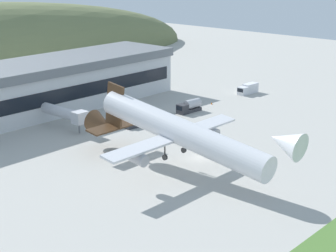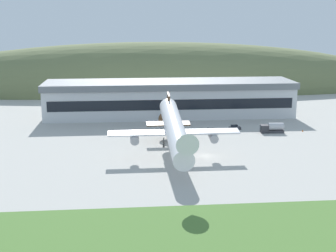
# 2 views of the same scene
# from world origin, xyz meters

# --- Properties ---
(ground_plane) EXTENTS (359.42, 359.42, 0.00)m
(ground_plane) POSITION_xyz_m (0.00, 0.00, 0.00)
(ground_plane) COLOR #ADAAA3
(terminal_building) EXTENTS (95.11, 21.16, 13.48)m
(terminal_building) POSITION_xyz_m (-4.63, 55.41, 7.63)
(terminal_building) COLOR silver
(terminal_building) RESTS_ON ground_plane
(jetway_0) EXTENTS (3.38, 15.26, 5.43)m
(jetway_0) POSITION_xyz_m (-5.57, 36.94, 3.99)
(jetway_0) COLOR silver
(jetway_0) RESTS_ON ground_plane
(cargo_airplane) EXTENTS (35.32, 51.78, 12.97)m
(cargo_airplane) POSITION_xyz_m (-8.85, -1.88, 8.13)
(cargo_airplane) COLOR silver
(service_car_0) EXTENTS (4.69, 2.18, 1.70)m
(service_car_0) POSITION_xyz_m (6.19, 25.62, 0.70)
(service_car_0) COLOR #333338
(service_car_0) RESTS_ON ground_plane
(service_car_1) EXTENTS (4.09, 1.83, 1.53)m
(service_car_1) POSITION_xyz_m (15.21, 30.28, 0.63)
(service_car_1) COLOR #333338
(service_car_1) RESTS_ON ground_plane
(fuel_truck) EXTENTS (7.88, 2.80, 2.96)m
(fuel_truck) POSITION_xyz_m (55.16, 24.94, 1.41)
(fuel_truck) COLOR silver
(fuel_truck) RESTS_ON ground_plane
(box_truck) EXTENTS (7.84, 3.08, 3.34)m
(box_truck) POSITION_xyz_m (26.57, 24.61, 1.56)
(box_truck) COLOR #333338
(box_truck) RESTS_ON ground_plane
(traffic_cone_0) EXTENTS (0.52, 0.52, 0.58)m
(traffic_cone_0) POSITION_xyz_m (37.18, 25.20, 0.28)
(traffic_cone_0) COLOR orange
(traffic_cone_0) RESTS_ON ground_plane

